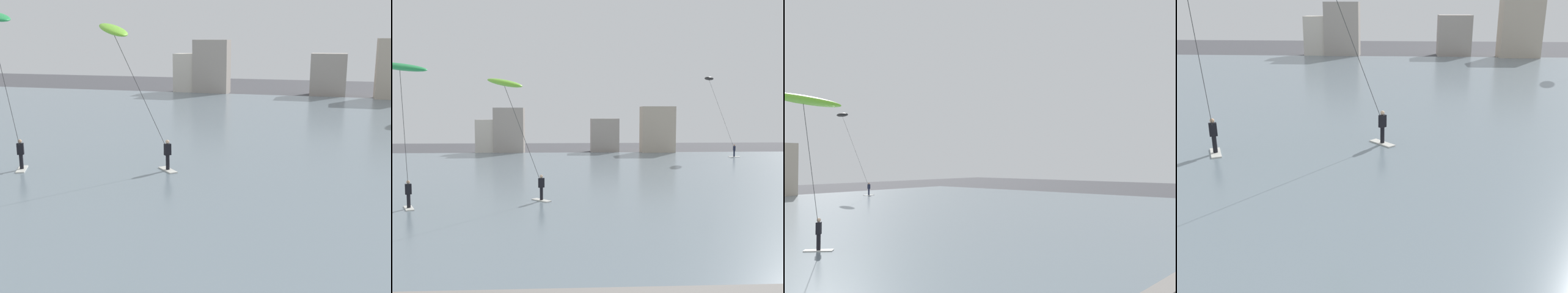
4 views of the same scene
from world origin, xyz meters
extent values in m
cube|color=slate|center=(0.00, 30.24, 0.05)|extent=(84.00, 52.00, 0.10)
cube|color=beige|center=(-12.58, 57.63, 2.46)|extent=(3.29, 2.83, 4.93)
cube|color=#A89E93|center=(-9.40, 57.29, 3.33)|extent=(4.37, 2.63, 6.67)
cube|color=#A89E93|center=(4.86, 58.63, 2.53)|extent=(4.18, 3.26, 5.07)
cube|color=#B7A893|center=(12.56, 56.50, 3.43)|extent=(4.88, 2.91, 6.86)
cube|color=silver|center=(-2.60, 20.04, 0.13)|extent=(1.31, 1.30, 0.06)
cylinder|color=black|center=(-2.60, 20.04, 0.55)|extent=(0.20, 0.20, 0.78)
cube|color=black|center=(-2.60, 20.04, 1.24)|extent=(0.40, 0.40, 0.60)
sphere|color=beige|center=(-2.60, 20.04, 1.65)|extent=(0.20, 0.20, 0.20)
cylinder|color=#333333|center=(-3.58, 19.07, 4.18)|extent=(1.99, 1.97, 5.99)
cube|color=silver|center=(-10.10, 18.08, 0.13)|extent=(1.00, 1.45, 0.06)
cylinder|color=black|center=(-10.10, 18.08, 0.55)|extent=(0.20, 0.20, 0.78)
cube|color=black|center=(-10.10, 18.08, 1.24)|extent=(0.40, 0.35, 0.60)
sphere|color=tan|center=(-10.10, 18.08, 1.65)|extent=(0.20, 0.20, 0.20)
cylinder|color=#333333|center=(-9.80, 16.91, 4.49)|extent=(0.62, 2.35, 6.60)
camera|label=1|loc=(5.57, -3.70, 6.98)|focal=45.24mm
camera|label=2|loc=(-1.07, -6.86, 5.41)|focal=39.56mm
camera|label=3|loc=(-14.88, -0.86, 4.63)|focal=41.90mm
camera|label=4|loc=(-1.72, -0.46, 6.68)|focal=40.76mm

